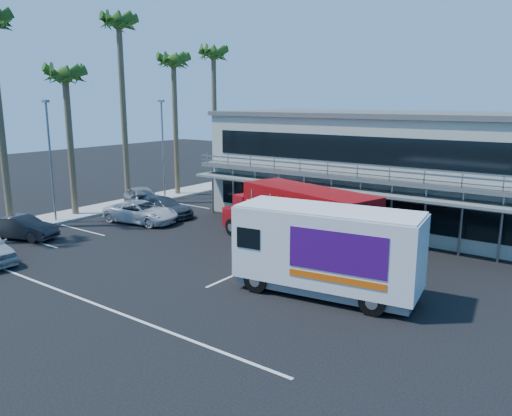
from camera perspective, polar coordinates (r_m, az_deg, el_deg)
The scene contains 15 objects.
ground at distance 24.93m, azimuth -6.09°, elevation -6.70°, with size 120.00×120.00×0.00m, color black.
building at distance 35.09m, azimuth 14.27°, elevation 4.63°, with size 22.40×12.00×7.30m.
curb_strip at distance 39.61m, azimuth -16.40°, elevation 0.09°, with size 3.00×32.00×0.16m, color #A5A399.
palm_c at distance 37.00m, azimuth -20.94°, elevation 13.22°, with size 2.80×2.80×10.75m.
palm_d at distance 40.47m, azimuth -15.36°, elevation 18.53°, with size 2.80×2.80×14.75m.
palm_e at distance 43.24m, azimuth -9.40°, elevation 15.38°, with size 2.80×2.80×12.25m.
palm_f at distance 47.58m, azimuth -4.87°, elevation 16.27°, with size 2.80×2.80×13.25m.
light_pole_near at distance 35.50m, azimuth -22.45°, elevation 5.55°, with size 0.50×0.25×8.09m.
light_pole_far at distance 41.57m, azimuth -10.60°, elevation 7.09°, with size 0.50×0.25×8.09m.
red_truck at distance 27.08m, azimuth 4.88°, elevation -0.90°, with size 10.69×5.14×3.51m.
white_van at distance 20.98m, azimuth 8.09°, elevation -4.73°, with size 7.93×3.69×3.73m.
parked_car_b at distance 32.58m, azimuth -25.16°, elevation -2.04°, with size 1.46×4.18×1.38m, color black.
parked_car_c at distance 34.30m, azimuth -12.96°, elevation -0.45°, with size 2.39×5.19×1.44m, color silver.
parked_car_d at distance 35.79m, azimuth -10.53°, elevation 0.12°, with size 1.93×4.74×1.37m, color #2D343C.
parked_car_e at distance 38.29m, azimuth -12.77°, elevation 1.07°, with size 2.03×5.04×1.72m, color slate.
Camera 1 is at (15.97, -17.37, 8.04)m, focal length 35.00 mm.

